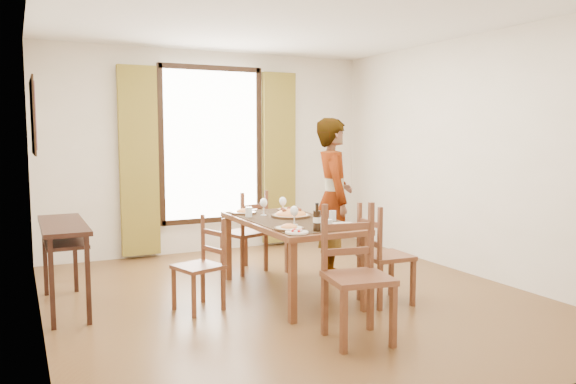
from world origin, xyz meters
name	(u,v)px	position (x,y,z in m)	size (l,w,h in m)	color
ground	(293,297)	(0.00, 0.00, 0.00)	(5.00, 5.00, 0.00)	#4D2A18
room_shell	(286,140)	(0.00, 0.13, 1.54)	(4.60, 5.10, 2.74)	silver
console_table	(63,235)	(-2.03, 0.60, 0.68)	(0.38, 1.20, 0.80)	black
dining_table	(290,226)	(0.03, 0.13, 0.69)	(0.85, 1.71, 0.76)	brown
chair_west	(201,267)	(-0.91, 0.04, 0.39)	(0.47, 0.47, 0.84)	brown
chair_north	(246,234)	(-0.02, 1.17, 0.44)	(0.53, 0.53, 0.95)	brown
chair_south	(356,278)	(-0.06, -1.22, 0.49)	(0.53, 0.53, 1.05)	brown
chair_east	(383,257)	(0.68, -0.54, 0.44)	(0.44, 0.44, 0.95)	brown
man	(333,199)	(0.75, 0.49, 0.89)	(0.61, 0.75, 1.77)	#919499
plate_sw	(289,227)	(-0.23, -0.40, 0.78)	(0.27, 0.27, 0.05)	silver
plate_se	(344,223)	(0.31, -0.44, 0.78)	(0.27, 0.27, 0.05)	silver
plate_nw	(244,211)	(-0.23, 0.71, 0.78)	(0.27, 0.27, 0.05)	silver
plate_ne	(289,208)	(0.31, 0.71, 0.78)	(0.27, 0.27, 0.05)	silver
pasta_platter	(291,212)	(0.11, 0.27, 0.81)	(0.40, 0.40, 0.10)	#B74517
caprese_plate	(297,231)	(-0.26, -0.59, 0.78)	(0.20, 0.20, 0.04)	silver
wine_glass_a	(294,215)	(-0.09, -0.21, 0.85)	(0.08, 0.08, 0.18)	white
wine_glass_b	(283,205)	(0.13, 0.50, 0.85)	(0.08, 0.08, 0.18)	white
wine_glass_c	(264,207)	(-0.09, 0.48, 0.85)	(0.08, 0.08, 0.18)	white
tumbler_a	(333,216)	(0.37, -0.13, 0.81)	(0.07, 0.07, 0.10)	silver
tumbler_b	(249,212)	(-0.27, 0.47, 0.81)	(0.07, 0.07, 0.10)	silver
tumbler_c	(329,225)	(0.06, -0.60, 0.81)	(0.07, 0.07, 0.10)	silver
wine_bottle	(317,217)	(-0.05, -0.57, 0.88)	(0.07, 0.07, 0.25)	black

